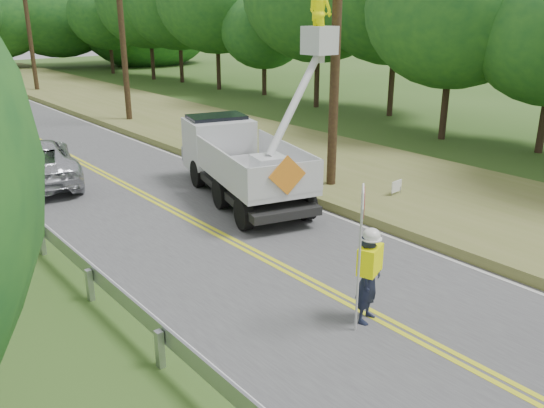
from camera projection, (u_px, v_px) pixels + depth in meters
ground at (505, 385)px, 9.05m from camera, size 140.00×140.00×0.00m
road at (126, 186)px, 19.26m from camera, size 7.20×96.00×0.03m
utility_poles at (196, 23)px, 22.72m from camera, size 1.60×43.30×10.00m
tall_grass_verge at (282, 151)px, 23.47m from camera, size 7.00×96.00×0.30m
treeline_right at (278, 2)px, 34.86m from camera, size 12.56×54.63×11.11m
flagger at (369, 272)px, 10.56m from camera, size 1.09×0.69×2.92m
bucket_truck at (240, 148)px, 18.17m from camera, size 4.29×6.91×6.50m
suv_silver at (35, 162)px, 19.29m from camera, size 3.71×5.95×1.54m
yard_sign at (397, 187)px, 17.36m from camera, size 0.51×0.08×0.75m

